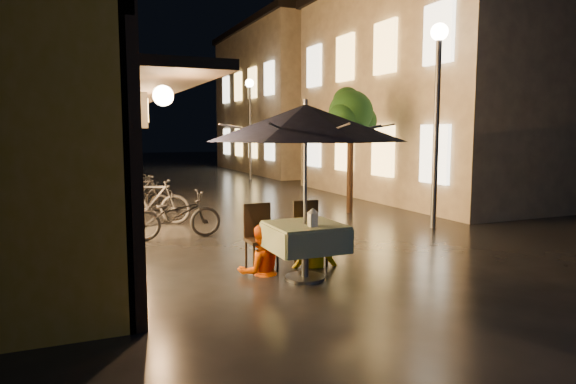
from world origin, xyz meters
name	(u,v)px	position (x,y,z in m)	size (l,w,h in m)	color
ground	(359,264)	(0.00, 0.00, 0.00)	(90.00, 90.00, 0.00)	black
east_building_near	(459,88)	(7.49, 6.50, 3.41)	(7.30, 9.30, 6.80)	beige
east_building_far	(306,100)	(7.49, 18.00, 3.66)	(7.30, 10.30, 7.30)	beige
street_tree	(351,116)	(2.41, 4.51, 2.42)	(1.43, 1.20, 3.15)	black
streetlamp_near	(438,88)	(3.00, 2.00, 2.92)	(0.36, 0.36, 4.23)	#59595E
streetlamp_far	(250,111)	(3.00, 14.00, 2.92)	(0.36, 0.36, 4.23)	#59595E
cafe_table	(305,237)	(-1.11, -0.39, 0.59)	(0.99, 0.99, 0.78)	#59595E
patio_umbrella	(305,123)	(-1.11, -0.39, 2.15)	(2.73, 2.73, 2.46)	#59595E
cafe_chair_left	(259,233)	(-1.51, 0.34, 0.54)	(0.42, 0.42, 0.97)	black
cafe_chair_right	(308,229)	(-0.71, 0.34, 0.54)	(0.42, 0.42, 0.97)	black
table_lantern	(313,216)	(-1.11, -0.63, 0.92)	(0.16, 0.16, 0.25)	white
person_orange	(260,226)	(-1.58, 0.12, 0.69)	(0.67, 0.52, 1.38)	#EC5200
person_yellow	(314,221)	(-0.69, 0.19, 0.70)	(0.90, 0.52, 1.39)	#D2AE01
bicycle_0	(176,215)	(-2.24, 3.01, 0.45)	(0.60, 1.73, 0.91)	black
bicycle_1	(151,201)	(-2.46, 4.72, 0.52)	(0.49, 1.73, 1.04)	black
bicycle_2	(139,199)	(-2.54, 6.06, 0.40)	(0.54, 1.54, 0.81)	black
bicycle_3	(138,194)	(-2.51, 6.54, 0.49)	(0.46, 1.62, 0.97)	black
bicycle_4	(132,191)	(-2.53, 7.83, 0.42)	(0.56, 1.62, 0.85)	black
bicycle_5	(127,184)	(-2.56, 8.65, 0.53)	(0.50, 1.78, 1.07)	black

